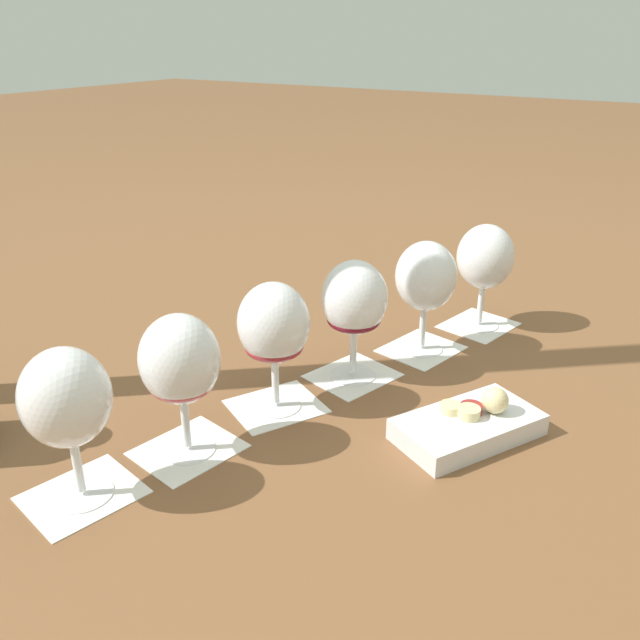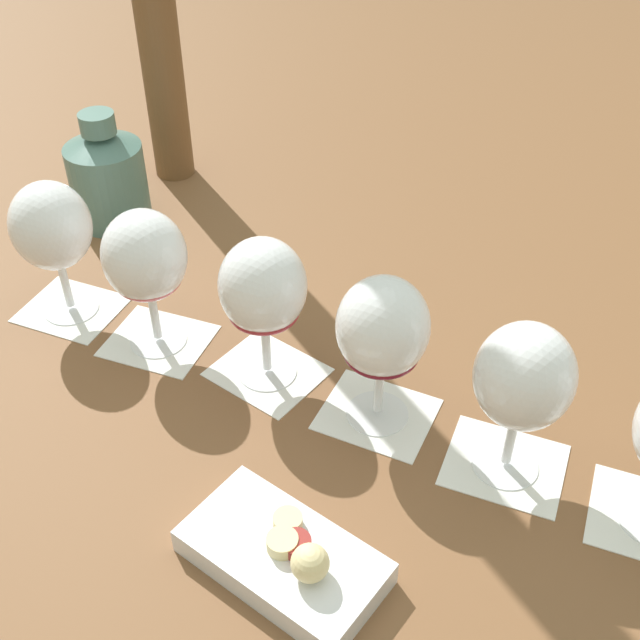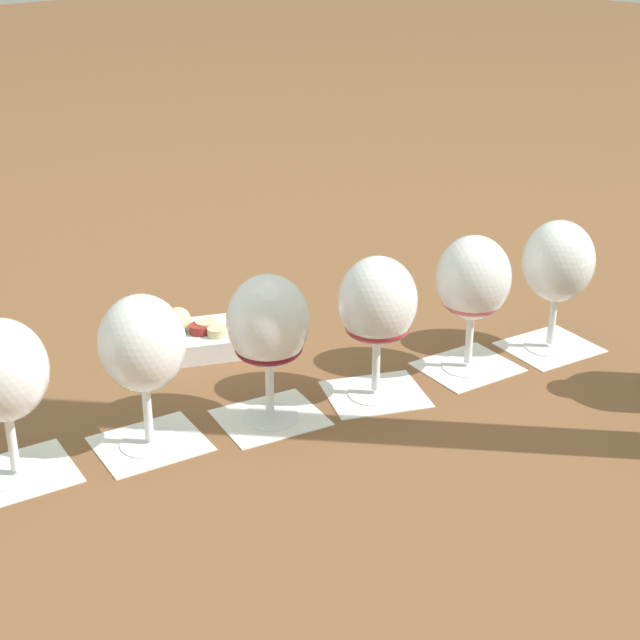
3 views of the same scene
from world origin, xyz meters
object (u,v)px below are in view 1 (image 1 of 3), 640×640
wine_glass_4 (426,281)px  wine_glass_2 (274,329)px  snack_dish (469,424)px  wine_glass_5 (485,261)px  wine_glass_3 (354,303)px  wine_glass_1 (180,365)px  wine_glass_0 (67,404)px

wine_glass_4 → wine_glass_2: bearing=160.6°
wine_glass_2 → wine_glass_4: same height
wine_glass_4 → snack_dish: wine_glass_4 is taller
wine_glass_5 → wine_glass_3: bearing=161.0°
wine_glass_1 → wine_glass_3: same height
wine_glass_2 → wine_glass_5: size_ratio=1.00×
wine_glass_2 → snack_dish: wine_glass_2 is taller
wine_glass_0 → wine_glass_2: 0.26m
wine_glass_1 → snack_dish: (0.20, -0.26, -0.09)m
wine_glass_3 → wine_glass_0: bearing=163.7°
wine_glass_1 → wine_glass_3: 0.26m
wine_glass_3 → wine_glass_5: 0.27m
wine_glass_1 → wine_glass_5: same height
wine_glass_1 → wine_glass_2: (0.13, -0.03, 0.00)m
wine_glass_3 → snack_dish: size_ratio=0.86×
wine_glass_4 → wine_glass_5: same height
wine_glass_2 → wine_glass_5: (0.38, -0.13, -0.00)m
wine_glass_0 → wine_glass_3: bearing=-16.3°
wine_glass_5 → wine_glass_4: bearing=161.9°
wine_glass_1 → wine_glass_4: 0.40m
wine_glass_0 → snack_dish: (0.31, -0.30, -0.09)m
wine_glass_0 → snack_dish: 0.44m
wine_glass_3 → wine_glass_4: (0.13, -0.05, -0.00)m
wine_glass_3 → wine_glass_4: size_ratio=1.00×
wine_glass_1 → wine_glass_5: (0.51, -0.16, 0.00)m
wine_glass_4 → wine_glass_5: size_ratio=1.00×
wine_glass_1 → wine_glass_4: size_ratio=1.00×
wine_glass_2 → snack_dish: (0.07, -0.23, -0.09)m
wine_glass_0 → wine_glass_4: (0.50, -0.15, -0.00)m
wine_glass_2 → snack_dish: bearing=-74.0°
wine_glass_0 → wine_glass_4: size_ratio=1.00×
wine_glass_5 → wine_glass_2: bearing=161.0°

